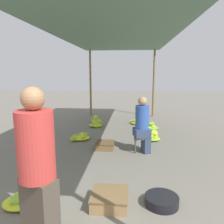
{
  "coord_description": "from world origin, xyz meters",
  "views": [
    {
      "loc": [
        0.43,
        -1.27,
        1.78
      ],
      "look_at": [
        0.0,
        3.38,
        0.93
      ],
      "focal_mm": 35.0,
      "sensor_mm": 36.0,
      "label": 1
    }
  ],
  "objects_px": {
    "vendor_seated": "(143,124)",
    "banana_pile_left_0": "(80,137)",
    "banana_pile_right_1": "(150,127)",
    "banana_pile_right_2": "(139,122)",
    "crate_near": "(105,145)",
    "basin_black": "(162,201)",
    "banana_pile_left_2": "(96,120)",
    "vendor_foreground": "(37,170)",
    "crate_mid": "(110,199)",
    "banana_pile_right_0": "(152,136)",
    "banana_pile_left_1": "(97,124)",
    "banana_pile_left_3": "(20,200)",
    "stool": "(142,139)"
  },
  "relations": [
    {
      "from": "basin_black",
      "to": "banana_pile_left_2",
      "type": "bearing_deg",
      "value": 109.36
    },
    {
      "from": "banana_pile_left_3",
      "to": "banana_pile_right_1",
      "type": "xyz_separation_m",
      "value": [
        2.08,
        4.27,
        -0.01
      ]
    },
    {
      "from": "banana_pile_right_0",
      "to": "banana_pile_right_1",
      "type": "bearing_deg",
      "value": 87.52
    },
    {
      "from": "banana_pile_left_0",
      "to": "crate_near",
      "type": "distance_m",
      "value": 1.02
    },
    {
      "from": "banana_pile_left_3",
      "to": "crate_near",
      "type": "xyz_separation_m",
      "value": [
        0.87,
        2.32,
        0.0
      ]
    },
    {
      "from": "vendor_foreground",
      "to": "crate_near",
      "type": "height_order",
      "value": "vendor_foreground"
    },
    {
      "from": "vendor_foreground",
      "to": "banana_pile_right_2",
      "type": "xyz_separation_m",
      "value": [
        1.14,
        5.63,
        -0.78
      ]
    },
    {
      "from": "banana_pile_left_3",
      "to": "banana_pile_right_1",
      "type": "distance_m",
      "value": 4.75
    },
    {
      "from": "crate_near",
      "to": "banana_pile_left_3",
      "type": "bearing_deg",
      "value": -110.57
    },
    {
      "from": "banana_pile_left_1",
      "to": "banana_pile_left_2",
      "type": "xyz_separation_m",
      "value": [
        -0.13,
        0.66,
        0.01
      ]
    },
    {
      "from": "banana_pile_left_1",
      "to": "banana_pile_right_2",
      "type": "bearing_deg",
      "value": 20.42
    },
    {
      "from": "banana_pile_left_3",
      "to": "crate_mid",
      "type": "xyz_separation_m",
      "value": [
        1.2,
        0.12,
        0.01
      ]
    },
    {
      "from": "banana_pile_right_2",
      "to": "vendor_foreground",
      "type": "bearing_deg",
      "value": -101.42
    },
    {
      "from": "banana_pile_right_0",
      "to": "crate_near",
      "type": "height_order",
      "value": "banana_pile_right_0"
    },
    {
      "from": "stool",
      "to": "crate_near",
      "type": "bearing_deg",
      "value": 174.08
    },
    {
      "from": "vendor_foreground",
      "to": "vendor_seated",
      "type": "bearing_deg",
      "value": 68.56
    },
    {
      "from": "banana_pile_left_1",
      "to": "crate_mid",
      "type": "distance_m",
      "value": 4.4
    },
    {
      "from": "vendor_seated",
      "to": "banana_pile_left_0",
      "type": "bearing_deg",
      "value": 154.52
    },
    {
      "from": "banana_pile_left_0",
      "to": "banana_pile_left_3",
      "type": "distance_m",
      "value": 3.0
    },
    {
      "from": "banana_pile_left_1",
      "to": "banana_pile_right_2",
      "type": "xyz_separation_m",
      "value": [
        1.41,
        0.52,
        0.01
      ]
    },
    {
      "from": "vendor_foreground",
      "to": "banana_pile_left_1",
      "type": "distance_m",
      "value": 5.17
    },
    {
      "from": "vendor_foreground",
      "to": "vendor_seated",
      "type": "relative_size",
      "value": 1.32
    },
    {
      "from": "banana_pile_left_1",
      "to": "banana_pile_right_0",
      "type": "bearing_deg",
      "value": -38.23
    },
    {
      "from": "basin_black",
      "to": "banana_pile_left_3",
      "type": "xyz_separation_m",
      "value": [
        -1.91,
        -0.19,
        0.01
      ]
    },
    {
      "from": "stool",
      "to": "basin_black",
      "type": "bearing_deg",
      "value": -84.55
    },
    {
      "from": "crate_mid",
      "to": "basin_black",
      "type": "bearing_deg",
      "value": 5.81
    },
    {
      "from": "vendor_seated",
      "to": "banana_pile_left_2",
      "type": "distance_m",
      "value": 3.3
    },
    {
      "from": "banana_pile_left_1",
      "to": "banana_pile_left_3",
      "type": "relative_size",
      "value": 1.05
    },
    {
      "from": "banana_pile_right_0",
      "to": "banana_pile_left_1",
      "type": "bearing_deg",
      "value": 141.77
    },
    {
      "from": "banana_pile_left_2",
      "to": "vendor_seated",
      "type": "bearing_deg",
      "value": -61.66
    },
    {
      "from": "vendor_foreground",
      "to": "banana_pile_right_0",
      "type": "distance_m",
      "value": 4.09
    },
    {
      "from": "vendor_seated",
      "to": "banana_pile_right_1",
      "type": "xyz_separation_m",
      "value": [
        0.35,
        2.04,
        -0.57
      ]
    },
    {
      "from": "banana_pile_left_3",
      "to": "banana_pile_right_1",
      "type": "height_order",
      "value": "banana_pile_right_1"
    },
    {
      "from": "stool",
      "to": "banana_pile_right_1",
      "type": "distance_m",
      "value": 2.08
    },
    {
      "from": "basin_black",
      "to": "banana_pile_right_1",
      "type": "distance_m",
      "value": 4.08
    },
    {
      "from": "vendor_foreground",
      "to": "basin_black",
      "type": "distance_m",
      "value": 1.77
    },
    {
      "from": "vendor_seated",
      "to": "banana_pile_left_1",
      "type": "height_order",
      "value": "vendor_seated"
    },
    {
      "from": "basin_black",
      "to": "banana_pile_left_1",
      "type": "height_order",
      "value": "banana_pile_left_1"
    },
    {
      "from": "banana_pile_right_1",
      "to": "vendor_seated",
      "type": "bearing_deg",
      "value": -99.84
    },
    {
      "from": "vendor_seated",
      "to": "stool",
      "type": "bearing_deg",
      "value": 164.77
    },
    {
      "from": "vendor_seated",
      "to": "crate_mid",
      "type": "xyz_separation_m",
      "value": [
        -0.53,
        -2.11,
        -0.55
      ]
    },
    {
      "from": "banana_pile_right_1",
      "to": "banana_pile_right_2",
      "type": "distance_m",
      "value": 0.77
    },
    {
      "from": "banana_pile_left_0",
      "to": "vendor_seated",
      "type": "bearing_deg",
      "value": -25.48
    },
    {
      "from": "banana_pile_right_2",
      "to": "basin_black",
      "type": "bearing_deg",
      "value": -87.8
    },
    {
      "from": "vendor_foreground",
      "to": "banana_pile_left_0",
      "type": "height_order",
      "value": "vendor_foreground"
    },
    {
      "from": "banana_pile_left_1",
      "to": "banana_pile_right_0",
      "type": "distance_m",
      "value": 2.18
    },
    {
      "from": "banana_pile_right_1",
      "to": "banana_pile_left_0",
      "type": "bearing_deg",
      "value": -147.26
    },
    {
      "from": "vendor_seated",
      "to": "crate_near",
      "type": "relative_size",
      "value": 2.99
    },
    {
      "from": "vendor_seated",
      "to": "banana_pile_left_0",
      "type": "height_order",
      "value": "vendor_seated"
    },
    {
      "from": "vendor_foreground",
      "to": "crate_mid",
      "type": "bearing_deg",
      "value": 52.21
    }
  ]
}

